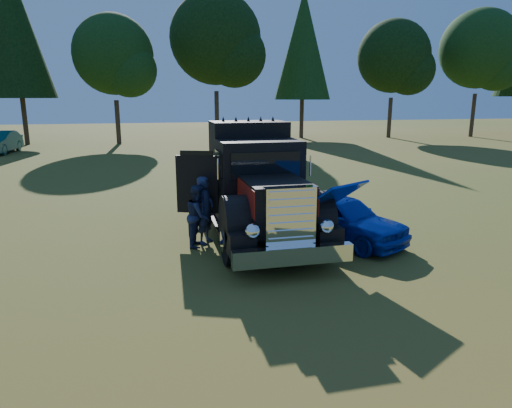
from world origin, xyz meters
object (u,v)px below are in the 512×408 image
object	(u,v)px
spectator_near	(205,210)
spectator_far	(198,216)
diamond_t_truck	(255,189)
hotrod_coupe	(340,218)

from	to	relation	value
spectator_near	spectator_far	size ratio (longest dim) A/B	1.11
diamond_t_truck	hotrod_coupe	bearing A→B (deg)	-27.31
diamond_t_truck	spectator_near	size ratio (longest dim) A/B	4.15
hotrod_coupe	spectator_far	distance (m)	3.63
diamond_t_truck	hotrod_coupe	world-z (taller)	diamond_t_truck
diamond_t_truck	spectator_far	bearing A→B (deg)	-159.68
hotrod_coupe	spectator_far	xyz separation A→B (m)	(-3.60, 0.45, 0.15)
hotrod_coupe	spectator_near	distance (m)	3.47
hotrod_coupe	spectator_near	xyz separation A→B (m)	(-3.40, 0.63, 0.24)
diamond_t_truck	spectator_far	size ratio (longest dim) A/B	4.60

